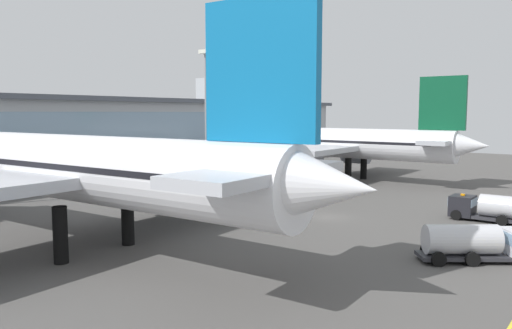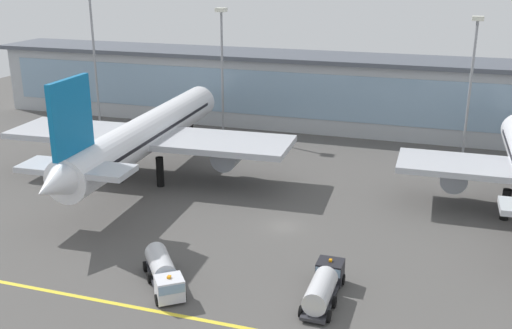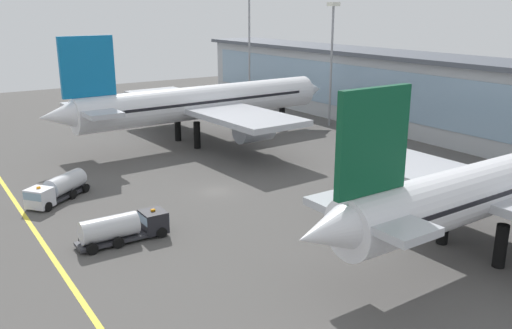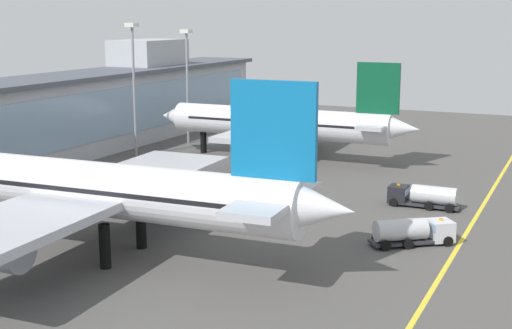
{
  "view_description": "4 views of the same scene",
  "coord_description": "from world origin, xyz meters",
  "px_view_note": "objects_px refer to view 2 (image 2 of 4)",
  "views": [
    {
      "loc": [
        -48.25,
        -26.75,
        11.46
      ],
      "look_at": [
        -4.01,
        6.98,
        5.72
      ],
      "focal_mm": 35.36,
      "sensor_mm": 36.0,
      "label": 1
    },
    {
      "loc": [
        17.81,
        -65.3,
        30.7
      ],
      "look_at": [
        -4.98,
        4.35,
        6.18
      ],
      "focal_mm": 42.11,
      "sensor_mm": 36.0,
      "label": 2
    },
    {
      "loc": [
        56.89,
        -31.52,
        22.4
      ],
      "look_at": [
        4.83,
        2.83,
        4.27
      ],
      "focal_mm": 38.08,
      "sensor_mm": 36.0,
      "label": 3
    },
    {
      "loc": [
        -80.12,
        -33.16,
        23.85
      ],
      "look_at": [
        8.03,
        8.45,
        3.52
      ],
      "focal_mm": 49.66,
      "sensor_mm": 36.0,
      "label": 4
    }
  ],
  "objects_px": {
    "fuel_tanker_truck": "(324,284)",
    "baggage_tug_near": "(164,273)",
    "airliner_near_left": "(147,134)",
    "apron_light_mast_east": "(473,66)",
    "apron_light_mast_west": "(93,40)",
    "apron_light_mast_far_east": "(222,53)"
  },
  "relations": [
    {
      "from": "apron_light_mast_west",
      "to": "airliner_near_left",
      "type": "bearing_deg",
      "value": -45.98
    },
    {
      "from": "fuel_tanker_truck",
      "to": "apron_light_mast_east",
      "type": "distance_m",
      "value": 55.82
    },
    {
      "from": "baggage_tug_near",
      "to": "airliner_near_left",
      "type": "bearing_deg",
      "value": 172.88
    },
    {
      "from": "airliner_near_left",
      "to": "apron_light_mast_east",
      "type": "height_order",
      "value": "apron_light_mast_east"
    },
    {
      "from": "baggage_tug_near",
      "to": "apron_light_mast_east",
      "type": "xyz_separation_m",
      "value": [
        28.44,
        55.37,
        13.56
      ]
    },
    {
      "from": "airliner_near_left",
      "to": "baggage_tug_near",
      "type": "bearing_deg",
      "value": -152.55
    },
    {
      "from": "apron_light_mast_west",
      "to": "apron_light_mast_east",
      "type": "bearing_deg",
      "value": 1.31
    },
    {
      "from": "airliner_near_left",
      "to": "apron_light_mast_east",
      "type": "relative_size",
      "value": 2.35
    },
    {
      "from": "fuel_tanker_truck",
      "to": "apron_light_mast_west",
      "type": "xyz_separation_m",
      "value": [
        -56.61,
        51.03,
        15.35
      ]
    },
    {
      "from": "fuel_tanker_truck",
      "to": "apron_light_mast_east",
      "type": "relative_size",
      "value": 0.39
    },
    {
      "from": "fuel_tanker_truck",
      "to": "apron_light_mast_west",
      "type": "bearing_deg",
      "value": 48.04
    },
    {
      "from": "fuel_tanker_truck",
      "to": "baggage_tug_near",
      "type": "relative_size",
      "value": 1.05
    },
    {
      "from": "fuel_tanker_truck",
      "to": "baggage_tug_near",
      "type": "bearing_deg",
      "value": 100.06
    },
    {
      "from": "fuel_tanker_truck",
      "to": "apron_light_mast_west",
      "type": "height_order",
      "value": "apron_light_mast_west"
    },
    {
      "from": "fuel_tanker_truck",
      "to": "baggage_tug_near",
      "type": "xyz_separation_m",
      "value": [
        -15.66,
        -2.76,
        0.0
      ]
    },
    {
      "from": "fuel_tanker_truck",
      "to": "apron_light_mast_west",
      "type": "distance_m",
      "value": 77.74
    },
    {
      "from": "airliner_near_left",
      "to": "apron_light_mast_west",
      "type": "distance_m",
      "value": 36.18
    },
    {
      "from": "fuel_tanker_truck",
      "to": "apron_light_mast_far_east",
      "type": "xyz_separation_m",
      "value": [
        -30.85,
        53.09,
        13.75
      ]
    },
    {
      "from": "apron_light_mast_west",
      "to": "apron_light_mast_far_east",
      "type": "distance_m",
      "value": 25.9
    },
    {
      "from": "fuel_tanker_truck",
      "to": "apron_light_mast_east",
      "type": "height_order",
      "value": "apron_light_mast_east"
    },
    {
      "from": "airliner_near_left",
      "to": "fuel_tanker_truck",
      "type": "xyz_separation_m",
      "value": [
        32.48,
        -26.05,
        -5.23
      ]
    },
    {
      "from": "apron_light_mast_west",
      "to": "apron_light_mast_east",
      "type": "distance_m",
      "value": 69.43
    }
  ]
}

